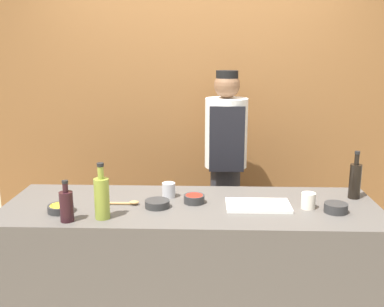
# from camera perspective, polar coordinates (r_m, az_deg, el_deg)

# --- Properties ---
(cabinet_wall) EXTENTS (3.44, 0.18, 2.40)m
(cabinet_wall) POSITION_cam_1_polar(r_m,az_deg,el_deg) (3.83, 0.56, 4.11)
(cabinet_wall) COLOR brown
(cabinet_wall) RESTS_ON ground_plane
(counter) EXTENTS (2.24, 0.75, 0.89)m
(counter) POSITION_cam_1_polar(r_m,az_deg,el_deg) (2.88, -0.11, -14.91)
(counter) COLOR #514C47
(counter) RESTS_ON ground_plane
(sauce_bowl_yellow) EXTENTS (0.15, 0.15, 0.04)m
(sauce_bowl_yellow) POSITION_cam_1_polar(r_m,az_deg,el_deg) (2.69, -16.34, -6.67)
(sauce_bowl_yellow) COLOR #2D2D2D
(sauce_bowl_yellow) RESTS_ON counter
(sauce_bowl_red) EXTENTS (0.13, 0.13, 0.05)m
(sauce_bowl_red) POSITION_cam_1_polar(r_m,az_deg,el_deg) (2.73, 0.28, -5.73)
(sauce_bowl_red) COLOR #2D2D2D
(sauce_bowl_red) RESTS_ON counter
(sauce_bowl_green) EXTENTS (0.15, 0.15, 0.04)m
(sauce_bowl_green) POSITION_cam_1_polar(r_m,az_deg,el_deg) (2.66, -4.44, -6.33)
(sauce_bowl_green) COLOR #2D2D2D
(sauce_bowl_green) RESTS_ON counter
(sauce_bowl_brown) EXTENTS (0.13, 0.13, 0.05)m
(sauce_bowl_brown) POSITION_cam_1_polar(r_m,az_deg,el_deg) (2.70, 17.80, -6.52)
(sauce_bowl_brown) COLOR #2D2D2D
(sauce_bowl_brown) RESTS_ON counter
(cutting_board) EXTENTS (0.38, 0.22, 0.02)m
(cutting_board) POSITION_cam_1_polar(r_m,az_deg,el_deg) (2.69, 8.38, -6.54)
(cutting_board) COLOR white
(cutting_board) RESTS_ON counter
(bottle_soy) EXTENTS (0.07, 0.07, 0.30)m
(bottle_soy) POSITION_cam_1_polar(r_m,az_deg,el_deg) (2.96, 20.00, -3.17)
(bottle_soy) COLOR black
(bottle_soy) RESTS_ON counter
(bottle_oil) EXTENTS (0.08, 0.08, 0.31)m
(bottle_oil) POSITION_cam_1_polar(r_m,az_deg,el_deg) (2.51, -11.38, -5.43)
(bottle_oil) COLOR olive
(bottle_oil) RESTS_ON counter
(bottle_wine) EXTENTS (0.07, 0.07, 0.23)m
(bottle_wine) POSITION_cam_1_polar(r_m,az_deg,el_deg) (2.52, -15.65, -6.37)
(bottle_wine) COLOR black
(bottle_wine) RESTS_ON counter
(cup_cream) EXTENTS (0.08, 0.08, 0.09)m
(cup_cream) POSITION_cam_1_polar(r_m,az_deg,el_deg) (2.72, 14.55, -5.82)
(cup_cream) COLOR silver
(cup_cream) RESTS_ON counter
(cup_steel) EXTENTS (0.08, 0.08, 0.09)m
(cup_steel) POSITION_cam_1_polar(r_m,az_deg,el_deg) (2.83, -2.98, -4.65)
(cup_steel) COLOR #B7B7BC
(cup_steel) RESTS_ON counter
(wooden_spoon) EXTENTS (0.25, 0.04, 0.03)m
(wooden_spoon) POSITION_cam_1_polar(r_m,az_deg,el_deg) (2.73, -8.62, -6.21)
(wooden_spoon) COLOR #B2844C
(wooden_spoon) RESTS_ON counter
(chef_center) EXTENTS (0.32, 0.32, 1.65)m
(chef_center) POSITION_cam_1_polar(r_m,az_deg,el_deg) (3.46, 4.28, -1.99)
(chef_center) COLOR #28282D
(chef_center) RESTS_ON ground_plane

